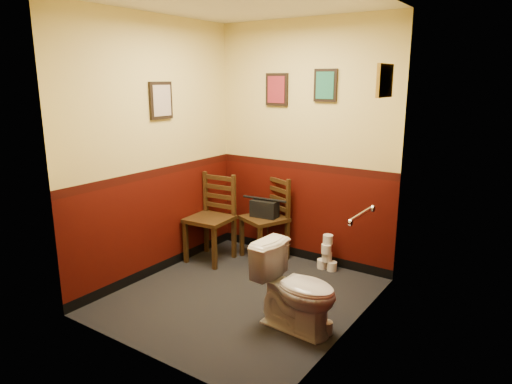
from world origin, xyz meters
TOP-DOWN VIEW (x-y plane):
  - floor at (0.00, 0.00)m, footprint 2.20×2.40m
  - ceiling at (0.00, 0.00)m, footprint 2.20×2.40m
  - wall_back at (0.00, 1.20)m, footprint 2.20×0.00m
  - wall_front at (0.00, -1.20)m, footprint 2.20×0.00m
  - wall_left at (-1.10, 0.00)m, footprint 0.00×2.40m
  - wall_right at (1.10, 0.00)m, footprint 0.00×2.40m
  - grab_bar at (1.07, 0.25)m, footprint 0.05×0.56m
  - framed_print_back_a at (-0.35, 1.18)m, footprint 0.28×0.04m
  - framed_print_back_b at (0.25, 1.18)m, footprint 0.26×0.04m
  - framed_print_left at (-1.08, 0.10)m, footprint 0.04×0.30m
  - framed_print_right at (1.08, 0.60)m, footprint 0.04×0.34m
  - toilet at (0.72, -0.21)m, footprint 0.76×0.45m
  - toilet_brush at (0.98, -0.15)m, footprint 0.11×0.11m
  - chair_left at (-0.85, 0.59)m, footprint 0.50×0.50m
  - chair_right at (-0.35, 1.01)m, footprint 0.59×0.59m
  - handbag at (-0.37, 0.97)m, footprint 0.33×0.19m
  - tp_stack at (0.40, 1.06)m, footprint 0.23×0.14m

SIDE VIEW (x-z plane):
  - floor at x=0.00m, z-range 0.00..0.00m
  - toilet_brush at x=0.98m, z-range -0.13..0.25m
  - tp_stack at x=0.40m, z-range -0.03..0.37m
  - toilet at x=0.72m, z-range 0.00..0.72m
  - chair_right at x=-0.35m, z-range 0.00..0.96m
  - chair_left at x=-0.85m, z-range 0.00..1.00m
  - handbag at x=-0.37m, z-range 0.49..0.72m
  - grab_bar at x=1.07m, z-range 0.92..0.98m
  - wall_back at x=0.00m, z-range 0.00..2.70m
  - wall_front at x=0.00m, z-range 0.00..2.70m
  - wall_left at x=-1.10m, z-range 0.00..2.70m
  - wall_right at x=1.10m, z-range 0.00..2.70m
  - framed_print_left at x=-1.08m, z-range 1.66..2.04m
  - framed_print_back_a at x=-0.35m, z-range 1.77..2.13m
  - framed_print_back_b at x=0.25m, z-range 1.83..2.17m
  - framed_print_right at x=1.08m, z-range 1.91..2.19m
  - ceiling at x=0.00m, z-range 2.70..2.70m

